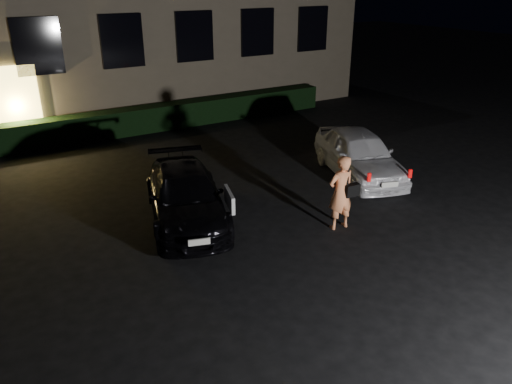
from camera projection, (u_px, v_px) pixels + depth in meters
ground at (329, 278)px, 8.93m from camera, size 80.00×80.00×0.00m
hedge at (134, 121)px, 16.98m from camera, size 15.00×0.70×0.85m
sedan at (185, 196)px, 10.87m from camera, size 2.60×4.12×1.11m
hatch at (359, 154)px, 13.22m from camera, size 2.57×3.95×1.25m
man at (341, 193)px, 10.39m from camera, size 0.67×0.43×1.63m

